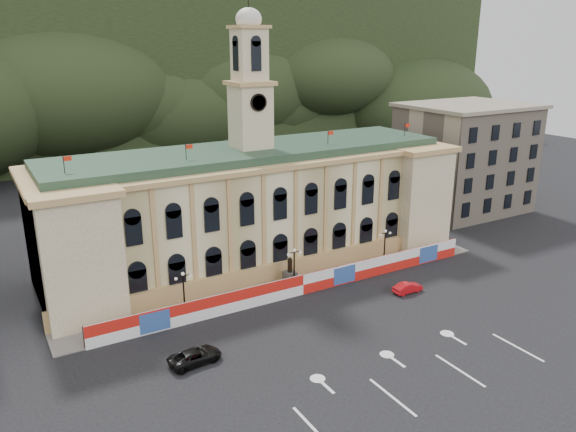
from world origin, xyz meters
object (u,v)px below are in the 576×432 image
lamp_center (294,265)px  red_sedan (408,288)px  black_suv (195,356)px  statue (290,276)px

lamp_center → red_sedan: bearing=-35.4°
lamp_center → red_sedan: lamp_center is taller
black_suv → statue: bearing=-63.0°
statue → black_suv: statue is taller
lamp_center → red_sedan: (11.15, -7.91, -2.45)m
statue → black_suv: (-16.54, -10.59, -0.48)m
lamp_center → black_suv: lamp_center is taller
red_sedan → black_suv: 27.74m
statue → lamp_center: 2.14m
lamp_center → statue: bearing=90.0°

